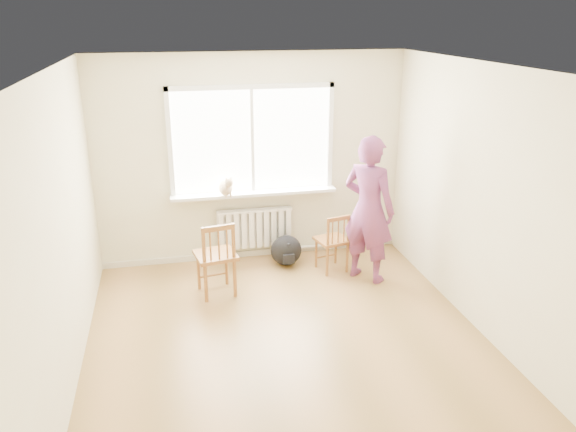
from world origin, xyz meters
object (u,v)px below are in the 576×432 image
cat (226,187)px  chair_right (334,243)px  backpack (286,250)px  person (369,209)px  chair_left (217,259)px

cat → chair_right: bearing=-34.4°
chair_right → backpack: chair_right is taller
backpack → person: bearing=-33.5°
chair_left → cat: (0.22, 0.84, 0.60)m
person → backpack: bearing=14.5°
person → cat: 1.81m
chair_left → person: bearing=171.8°
chair_left → chair_right: size_ratio=1.18×
cat → backpack: 1.15m
chair_left → chair_right: chair_left is taller
cat → person: bearing=-38.7°
person → backpack: (-0.89, 0.59, -0.70)m
person → backpack: size_ratio=4.44×
chair_left → chair_right: bearing=-177.3°
person → backpack: 1.28m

